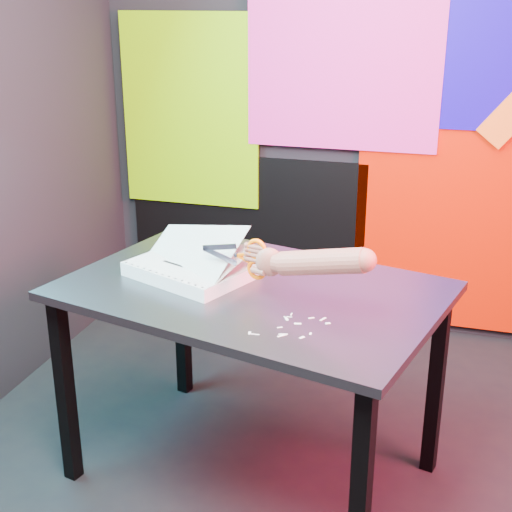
% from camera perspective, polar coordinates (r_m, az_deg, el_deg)
% --- Properties ---
extents(room, '(3.01, 3.01, 2.71)m').
position_cam_1_polar(room, '(2.12, 6.82, 11.12)').
color(room, black).
rests_on(room, ground).
extents(backdrop, '(2.88, 0.05, 2.08)m').
position_cam_1_polar(backdrop, '(3.61, 11.64, 8.25)').
color(backdrop, '#C51400').
rests_on(backdrop, ground).
extents(work_table, '(1.40, 1.10, 0.75)m').
position_cam_1_polar(work_table, '(2.44, -0.32, -4.33)').
color(work_table, black).
rests_on(work_table, ground).
extents(printout_stack, '(0.48, 0.42, 0.21)m').
position_cam_1_polar(printout_stack, '(2.50, -5.26, -1.04)').
color(printout_stack, silver).
rests_on(printout_stack, work_table).
extents(scissors, '(0.24, 0.07, 0.14)m').
position_cam_1_polar(scissors, '(2.29, -0.30, -0.19)').
color(scissors, '#9598B6').
rests_on(scissors, printout_stack).
extents(hand_forearm, '(0.43, 0.15, 0.15)m').
position_cam_1_polar(hand_forearm, '(2.18, 4.55, -0.47)').
color(hand_forearm, brown).
rests_on(hand_forearm, work_table).
extents(paper_clippings, '(0.22, 0.18, 0.00)m').
position_cam_1_polar(paper_clippings, '(2.13, 3.02, -5.64)').
color(paper_clippings, silver).
rests_on(paper_clippings, work_table).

